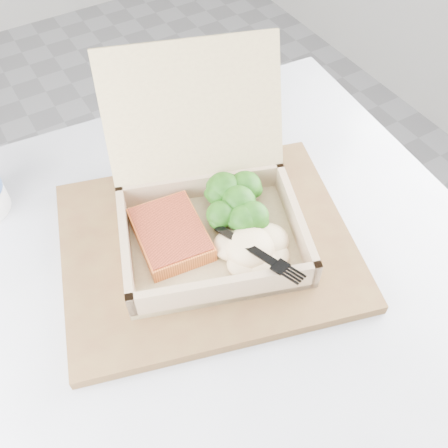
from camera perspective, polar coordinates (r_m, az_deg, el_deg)
cafe_table at (r=0.82m, az=-0.42°, el=-12.50°), size 0.82×0.82×0.71m
serving_tray at (r=0.68m, az=-1.96°, el=-2.36°), size 0.46×0.40×0.02m
takeout_container at (r=0.65m, az=-2.05°, el=3.23°), size 0.31×0.32×0.21m
salmon_fillet at (r=0.65m, az=-6.13°, el=-1.20°), size 0.10×0.12×0.02m
broccoli_pile at (r=0.67m, az=1.65°, el=2.14°), size 0.11×0.11×0.04m
mashed_potatoes at (r=0.63m, az=2.99°, el=-2.65°), size 0.10×0.09×0.04m
plastic_fork at (r=0.62m, az=1.18°, el=-1.42°), size 0.05×0.14×0.02m
receipt at (r=0.80m, az=-8.01°, el=6.99°), size 0.08×0.13×0.00m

